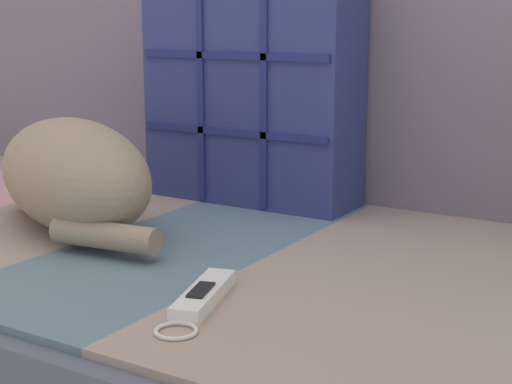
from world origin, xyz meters
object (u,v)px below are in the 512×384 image
(sleeping_cat, at_px, (69,177))
(game_remote_near, at_px, (202,298))
(couch, at_px, (208,354))
(throw_pillow_quilted, at_px, (252,91))

(sleeping_cat, height_order, game_remote_near, sleeping_cat)
(couch, height_order, throw_pillow_quilted, throw_pillow_quilted)
(game_remote_near, bearing_deg, couch, 124.32)
(game_remote_near, bearing_deg, throw_pillow_quilted, 115.74)
(couch, distance_m, sleeping_cat, 0.36)
(couch, xyz_separation_m, throw_pillow_quilted, (-0.07, 0.24, 0.40))
(game_remote_near, bearing_deg, sleeping_cat, 155.96)
(throw_pillow_quilted, height_order, game_remote_near, throw_pillow_quilted)
(throw_pillow_quilted, height_order, sleeping_cat, throw_pillow_quilted)
(throw_pillow_quilted, bearing_deg, sleeping_cat, -113.70)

